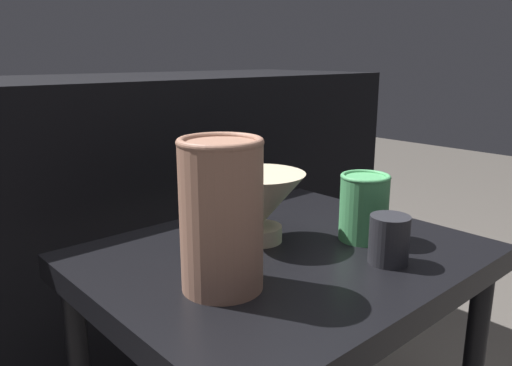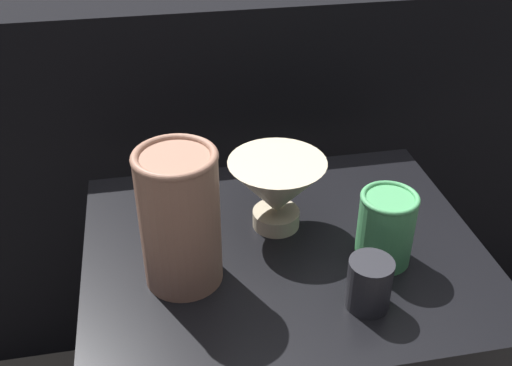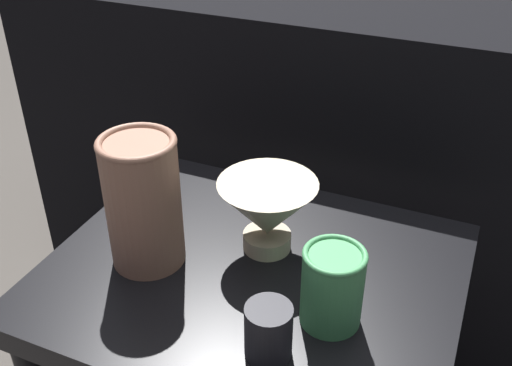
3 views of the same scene
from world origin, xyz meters
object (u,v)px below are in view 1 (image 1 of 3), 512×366
cup (389,240)px  vase_textured_left (221,213)px  bowl (259,202)px  vase_colorful_right (364,206)px

cup → vase_textured_left: bearing=156.7°
vase_textured_left → cup: 0.27m
bowl → cup: bowl is taller
bowl → vase_colorful_right: size_ratio=1.33×
vase_textured_left → bowl: bearing=31.8°
bowl → vase_textured_left: (-0.15, -0.09, 0.04)m
bowl → cup: size_ratio=2.04×
vase_textured_left → vase_colorful_right: (0.29, -0.02, -0.05)m
vase_colorful_right → bowl: bearing=141.4°
vase_colorful_right → cup: vase_colorful_right is taller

